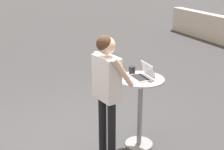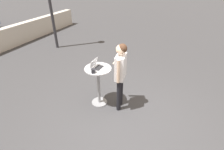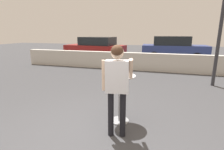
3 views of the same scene
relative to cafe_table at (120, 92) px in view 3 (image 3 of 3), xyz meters
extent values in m
plane|color=#3D3D3F|center=(-0.38, -0.85, -0.70)|extent=(50.00, 50.00, 0.00)
cube|color=beige|center=(-0.38, 5.59, -0.24)|extent=(13.43, 0.35, 0.91)
cylinder|color=gray|center=(0.00, 0.00, -0.68)|extent=(0.41, 0.41, 0.03)
cylinder|color=gray|center=(0.00, 0.00, -0.17)|extent=(0.07, 0.07, 1.01)
cylinder|color=#B7B7BC|center=(0.00, 0.00, 0.35)|extent=(0.65, 0.65, 0.02)
cube|color=silver|center=(0.00, -0.02, 0.37)|extent=(0.33, 0.21, 0.02)
cube|color=black|center=(0.00, -0.02, 0.38)|extent=(0.29, 0.17, 0.00)
cube|color=silver|center=(0.00, 0.11, 0.48)|extent=(0.33, 0.06, 0.19)
cube|color=white|center=(0.00, 0.10, 0.48)|extent=(0.30, 0.05, 0.17)
cylinder|color=#232328|center=(-0.24, -0.02, 0.42)|extent=(0.10, 0.10, 0.11)
torus|color=#232328|center=(-0.18, -0.02, 0.42)|extent=(0.05, 0.01, 0.05)
cylinder|color=black|center=(-0.03, -0.57, -0.26)|extent=(0.11, 0.11, 0.88)
cylinder|color=black|center=(0.19, -0.53, -0.26)|extent=(0.11, 0.11, 0.88)
cube|color=silver|center=(0.08, -0.55, 0.48)|extent=(0.44, 0.27, 0.58)
sphere|color=beige|center=(0.08, -0.55, 0.91)|extent=(0.23, 0.23, 0.23)
sphere|color=#472D1E|center=(0.09, -0.58, 0.94)|extent=(0.21, 0.21, 0.21)
cylinder|color=beige|center=(-0.16, -0.59, 0.49)|extent=(0.07, 0.07, 0.55)
cylinder|color=beige|center=(0.30, -0.43, 0.60)|extent=(0.13, 0.33, 0.43)
cube|color=maroon|center=(-3.77, 7.85, 0.01)|extent=(4.26, 2.13, 0.78)
cube|color=black|center=(-3.56, 7.82, 0.67)|extent=(2.41, 1.72, 0.54)
cylinder|color=black|center=(-5.12, 7.21, -0.35)|extent=(0.72, 0.30, 0.70)
cylinder|color=black|center=(-4.93, 8.78, -0.35)|extent=(0.72, 0.30, 0.70)
cylinder|color=black|center=(-2.60, 6.91, -0.35)|extent=(0.72, 0.30, 0.70)
cylinder|color=black|center=(-2.41, 8.48, -0.35)|extent=(0.72, 0.30, 0.70)
cube|color=navy|center=(1.48, 9.40, 0.00)|extent=(4.37, 1.92, 0.78)
cube|color=black|center=(1.27, 9.39, 0.69)|extent=(2.43, 1.61, 0.60)
cylinder|color=black|center=(2.76, 10.27, -0.36)|extent=(0.70, 0.26, 0.68)
cylinder|color=black|center=(2.85, 8.69, -0.36)|extent=(0.70, 0.26, 0.68)
cylinder|color=black|center=(0.11, 10.12, -0.36)|extent=(0.70, 0.26, 0.68)
cylinder|color=black|center=(0.20, 8.53, -0.36)|extent=(0.70, 0.26, 0.68)
cylinder|color=#2D2D33|center=(2.67, 3.63, 1.70)|extent=(0.12, 0.12, 4.78)
camera|label=1|loc=(3.54, -2.02, 1.86)|focal=50.00mm
camera|label=2|loc=(-3.19, -1.83, 2.38)|focal=28.00mm
camera|label=3|loc=(0.86, -3.46, 1.24)|focal=28.00mm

